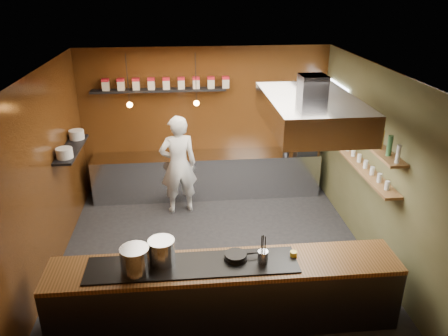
{
  "coord_description": "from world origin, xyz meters",
  "views": [
    {
      "loc": [
        -0.44,
        -6.08,
        4.16
      ],
      "look_at": [
        0.18,
        0.4,
        1.35
      ],
      "focal_mm": 35.0,
      "sensor_mm": 36.0,
      "label": 1
    }
  ],
  "objects": [
    {
      "name": "bottles",
      "position": [
        2.34,
        0.3,
        2.06
      ],
      "size": [
        0.06,
        2.66,
        0.24
      ],
      "color": "silver",
      "rests_on": "bottle_shelf_upper"
    },
    {
      "name": "utensil_crock",
      "position": [
        0.46,
        -1.64,
        1.02
      ],
      "size": [
        0.17,
        0.17,
        0.17
      ],
      "primitive_type": "cylinder",
      "rotation": [
        0.0,
        0.0,
        -0.39
      ],
      "color": "#B3B6BA",
      "rests_on": "pass_counter"
    },
    {
      "name": "espresso_machine",
      "position": [
        2.04,
        2.17,
        1.11
      ],
      "size": [
        0.43,
        0.41,
        0.41
      ],
      "primitive_type": "cube",
      "rotation": [
        0.0,
        0.0,
        -0.04
      ],
      "color": "black",
      "rests_on": "prep_counter"
    },
    {
      "name": "window_pane",
      "position": [
        2.45,
        1.7,
        1.9
      ],
      "size": [
        0.0,
        1.0,
        1.0
      ],
      "primitive_type": "plane",
      "rotation": [
        1.57,
        0.0,
        -1.57
      ],
      "color": "white",
      "rests_on": "right_wall"
    },
    {
      "name": "right_wall",
      "position": [
        2.5,
        0.0,
        1.5
      ],
      "size": [
        0.0,
        5.0,
        5.0
      ],
      "primitive_type": "plane",
      "rotation": [
        1.57,
        0.0,
        -1.57
      ],
      "color": "#484929",
      "rests_on": "ground"
    },
    {
      "name": "tin_shelf",
      "position": [
        -0.9,
        2.36,
        2.2
      ],
      "size": [
        2.6,
        0.26,
        0.04
      ],
      "primitive_type": "cube",
      "color": "black",
      "rests_on": "back_wall"
    },
    {
      "name": "stockpot_small",
      "position": [
        -1.08,
        -1.68,
        1.1
      ],
      "size": [
        0.42,
        0.42,
        0.33
      ],
      "primitive_type": "cylinder",
      "rotation": [
        0.0,
        0.0,
        -0.21
      ],
      "color": "#B0B2B7",
      "rests_on": "pass_counter"
    },
    {
      "name": "extractor_hood",
      "position": [
        1.3,
        -0.4,
        2.51
      ],
      "size": [
        1.2,
        2.0,
        0.72
      ],
      "color": "#38383D",
      "rests_on": "ceiling"
    },
    {
      "name": "wine_glasses",
      "position": [
        2.34,
        0.3,
        1.53
      ],
      "size": [
        0.07,
        2.37,
        0.13
      ],
      "color": "silver",
      "rests_on": "bottle_shelf_lower"
    },
    {
      "name": "pendant_left",
      "position": [
        -1.4,
        1.7,
        2.15
      ],
      "size": [
        0.1,
        0.1,
        0.95
      ],
      "color": "black",
      "rests_on": "ceiling"
    },
    {
      "name": "plate_stacks",
      "position": [
        -2.34,
        1.0,
        1.65
      ],
      "size": [
        0.26,
        1.16,
        0.16
      ],
      "color": "silver",
      "rests_on": "plate_shelf"
    },
    {
      "name": "back_wall",
      "position": [
        0.0,
        2.5,
        1.5
      ],
      "size": [
        5.0,
        0.0,
        5.0
      ],
      "primitive_type": "plane",
      "rotation": [
        1.57,
        0.0,
        0.0
      ],
      "color": "#321B09",
      "rests_on": "ground"
    },
    {
      "name": "ceiling",
      "position": [
        0.0,
        0.0,
        3.0
      ],
      "size": [
        5.0,
        5.0,
        0.0
      ],
      "primitive_type": "plane",
      "rotation": [
        3.14,
        0.0,
        0.0
      ],
      "color": "silver",
      "rests_on": "back_wall"
    },
    {
      "name": "frying_pan",
      "position": [
        0.14,
        -1.53,
        0.98
      ],
      "size": [
        0.47,
        0.3,
        0.07
      ],
      "color": "black",
      "rests_on": "pass_counter"
    },
    {
      "name": "floor",
      "position": [
        0.0,
        0.0,
        0.0
      ],
      "size": [
        5.0,
        5.0,
        0.0
      ],
      "primitive_type": "plane",
      "color": "black",
      "rests_on": "ground"
    },
    {
      "name": "prep_counter",
      "position": [
        0.0,
        2.17,
        0.45
      ],
      "size": [
        4.6,
        0.65,
        0.9
      ],
      "primitive_type": "cube",
      "color": "silver",
      "rests_on": "floor"
    },
    {
      "name": "left_wall",
      "position": [
        -2.5,
        0.0,
        1.5
      ],
      "size": [
        0.0,
        5.0,
        5.0
      ],
      "primitive_type": "plane",
      "rotation": [
        1.57,
        0.0,
        1.57
      ],
      "color": "#321B09",
      "rests_on": "ground"
    },
    {
      "name": "bottle_shelf_upper",
      "position": [
        2.34,
        0.3,
        1.92
      ],
      "size": [
        0.26,
        2.8,
        0.04
      ],
      "primitive_type": "cube",
      "color": "brown",
      "rests_on": "right_wall"
    },
    {
      "name": "storage_tins",
      "position": [
        -0.75,
        2.36,
        2.33
      ],
      "size": [
        2.43,
        0.13,
        0.22
      ],
      "color": "beige",
      "rests_on": "tin_shelf"
    },
    {
      "name": "plate_shelf",
      "position": [
        -2.34,
        1.0,
        1.55
      ],
      "size": [
        0.3,
        1.4,
        0.04
      ],
      "primitive_type": "cube",
      "color": "black",
      "rests_on": "left_wall"
    },
    {
      "name": "bottle_shelf_lower",
      "position": [
        2.34,
        0.3,
        1.45
      ],
      "size": [
        0.26,
        2.8,
        0.04
      ],
      "primitive_type": "cube",
      "color": "brown",
      "rests_on": "right_wall"
    },
    {
      "name": "butter_jar",
      "position": [
        0.88,
        -1.54,
        0.96
      ],
      "size": [
        0.12,
        0.12,
        0.08
      ],
      "primitive_type": "cylinder",
      "rotation": [
        0.0,
        0.0,
        -0.38
      ],
      "color": "gold",
      "rests_on": "pass_counter"
    },
    {
      "name": "pass_counter",
      "position": [
        -0.0,
        -1.6,
        0.47
      ],
      "size": [
        4.4,
        0.72,
        0.94
      ],
      "color": "#38383D",
      "rests_on": "floor"
    },
    {
      "name": "stockpot_large",
      "position": [
        -0.77,
        -1.52,
        1.1
      ],
      "size": [
        0.4,
        0.4,
        0.32
      ],
      "primitive_type": "cylinder",
      "rotation": [
        0.0,
        0.0,
        -0.22
      ],
      "color": "silver",
      "rests_on": "pass_counter"
    },
    {
      "name": "pendant_right",
      "position": [
        -0.2,
        1.7,
        2.15
      ],
      "size": [
        0.1,
        0.1,
        0.95
      ],
      "color": "black",
      "rests_on": "ceiling"
    },
    {
      "name": "chef",
      "position": [
        -0.57,
        1.52,
        0.96
      ],
      "size": [
        0.78,
        0.59,
        1.93
      ],
      "primitive_type": "imported",
      "rotation": [
        0.0,
        0.0,
        3.33
      ],
      "color": "white",
      "rests_on": "floor"
    }
  ]
}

